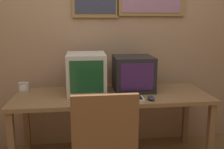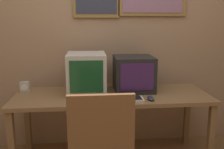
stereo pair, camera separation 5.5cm
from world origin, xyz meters
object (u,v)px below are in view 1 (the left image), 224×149
at_px(monitor_right, 133,73).
at_px(keyboard_main, 120,99).
at_px(monitor_left, 86,73).
at_px(mouse_near_keyboard, 151,98).
at_px(desk_clock, 24,87).

bearing_deg(monitor_right, keyboard_main, -118.94).
xyz_separation_m(monitor_left, mouse_near_keyboard, (0.57, -0.31, -0.18)).
xyz_separation_m(monitor_left, desk_clock, (-0.62, 0.07, -0.14)).
bearing_deg(desk_clock, keyboard_main, -22.41).
distance_m(monitor_right, desk_clock, 1.10).
xyz_separation_m(monitor_left, keyboard_main, (0.29, -0.30, -0.18)).
height_order(monitor_left, desk_clock, monitor_left).
relative_size(keyboard_main, desk_clock, 4.16).
bearing_deg(mouse_near_keyboard, keyboard_main, 177.35).
height_order(monitor_left, mouse_near_keyboard, monitor_left).
bearing_deg(keyboard_main, mouse_near_keyboard, -2.65).
distance_m(keyboard_main, desk_clock, 0.98).
bearing_deg(monitor_left, keyboard_main, -45.99).
bearing_deg(monitor_left, mouse_near_keyboard, -28.74).
distance_m(monitor_right, keyboard_main, 0.42).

